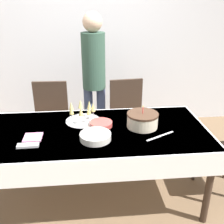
% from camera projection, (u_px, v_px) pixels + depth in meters
% --- Properties ---
extents(ground_plane, '(12.00, 12.00, 0.00)m').
position_uv_depth(ground_plane, '(93.00, 197.00, 2.64)').
color(ground_plane, brown).
extents(wall_back, '(8.00, 0.05, 2.70)m').
position_uv_depth(wall_back, '(87.00, 36.00, 3.73)').
color(wall_back, silver).
rests_on(wall_back, ground_plane).
extents(dining_table, '(2.10, 0.94, 0.76)m').
position_uv_depth(dining_table, '(91.00, 140.00, 2.38)').
color(dining_table, white).
rests_on(dining_table, ground_plane).
extents(dining_chair_far_left, '(0.44, 0.44, 0.96)m').
position_uv_depth(dining_chair_far_left, '(51.00, 119.00, 3.11)').
color(dining_chair_far_left, '#38281E').
rests_on(dining_chair_far_left, ground_plane).
extents(dining_chair_far_right, '(0.46, 0.46, 0.96)m').
position_uv_depth(dining_chair_far_right, '(128.00, 116.00, 3.19)').
color(dining_chair_far_right, '#38281E').
rests_on(dining_chair_far_right, ground_plane).
extents(birthday_cake, '(0.29, 0.29, 0.21)m').
position_uv_depth(birthday_cake, '(142.00, 120.00, 2.38)').
color(birthday_cake, beige).
rests_on(birthday_cake, dining_table).
extents(champagne_tray, '(0.33, 0.33, 0.18)m').
position_uv_depth(champagne_tray, '(83.00, 113.00, 2.49)').
color(champagne_tray, silver).
rests_on(champagne_tray, dining_table).
extents(plate_stack_main, '(0.26, 0.26, 0.06)m').
position_uv_depth(plate_stack_main, '(95.00, 136.00, 2.18)').
color(plate_stack_main, silver).
rests_on(plate_stack_main, dining_table).
extents(plate_stack_dessert, '(0.21, 0.21, 0.04)m').
position_uv_depth(plate_stack_dessert, '(101.00, 124.00, 2.41)').
color(plate_stack_dessert, '#CC4C47').
rests_on(plate_stack_dessert, dining_table).
extents(cake_knife, '(0.27, 0.16, 0.00)m').
position_uv_depth(cake_knife, '(160.00, 136.00, 2.24)').
color(cake_knife, silver).
rests_on(cake_knife, dining_table).
extents(fork_pile, '(0.17, 0.06, 0.02)m').
position_uv_depth(fork_pile, '(28.00, 145.00, 2.08)').
color(fork_pile, silver).
rests_on(fork_pile, dining_table).
extents(napkin_pile, '(0.15, 0.15, 0.01)m').
position_uv_depth(napkin_pile, '(33.00, 137.00, 2.21)').
color(napkin_pile, pink).
rests_on(napkin_pile, dining_table).
extents(person_standing, '(0.28, 0.28, 1.71)m').
position_uv_depth(person_standing, '(94.00, 71.00, 3.15)').
color(person_standing, '#3F4C72').
rests_on(person_standing, ground_plane).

